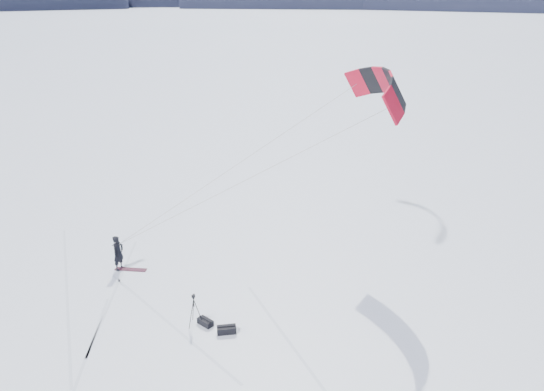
{
  "coord_description": "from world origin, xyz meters",
  "views": [
    {
      "loc": [
        5.75,
        -19.4,
        13.44
      ],
      "look_at": [
        4.61,
        4.83,
        3.67
      ],
      "focal_mm": 35.0,
      "sensor_mm": 36.0,
      "label": 1
    }
  ],
  "objects_px": {
    "tripod": "(194,306)",
    "gear_bag_a": "(227,330)",
    "snowkiter": "(120,269)",
    "gear_bag_b": "(205,322)",
    "snowboard": "(131,269)"
  },
  "relations": [
    {
      "from": "snowboard",
      "to": "gear_bag_b",
      "type": "height_order",
      "value": "gear_bag_b"
    },
    {
      "from": "tripod",
      "to": "gear_bag_b",
      "type": "distance_m",
      "value": 0.91
    },
    {
      "from": "tripod",
      "to": "gear_bag_a",
      "type": "relative_size",
      "value": 1.73
    },
    {
      "from": "tripod",
      "to": "gear_bag_b",
      "type": "relative_size",
      "value": 1.94
    },
    {
      "from": "snowboard",
      "to": "gear_bag_b",
      "type": "bearing_deg",
      "value": -40.78
    },
    {
      "from": "tripod",
      "to": "gear_bag_b",
      "type": "xyz_separation_m",
      "value": [
        0.44,
        0.01,
        -0.8
      ]
    },
    {
      "from": "gear_bag_a",
      "to": "gear_bag_b",
      "type": "distance_m",
      "value": 1.1
    },
    {
      "from": "snowkiter",
      "to": "tripod",
      "type": "relative_size",
      "value": 1.25
    },
    {
      "from": "gear_bag_a",
      "to": "gear_bag_b",
      "type": "xyz_separation_m",
      "value": [
        -0.97,
        0.52,
        -0.02
      ]
    },
    {
      "from": "snowkiter",
      "to": "snowboard",
      "type": "relative_size",
      "value": 1.14
    },
    {
      "from": "tripod",
      "to": "gear_bag_a",
      "type": "xyz_separation_m",
      "value": [
        1.4,
        -0.5,
        -0.78
      ]
    },
    {
      "from": "snowkiter",
      "to": "gear_bag_a",
      "type": "bearing_deg",
      "value": -107.97
    },
    {
      "from": "snowkiter",
      "to": "gear_bag_b",
      "type": "xyz_separation_m",
      "value": [
        5.07,
        -4.45,
        0.14
      ]
    },
    {
      "from": "snowboard",
      "to": "tripod",
      "type": "bearing_deg",
      "value": -43.76
    },
    {
      "from": "snowkiter",
      "to": "tripod",
      "type": "distance_m",
      "value": 6.5
    }
  ]
}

